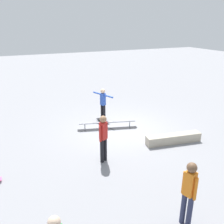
{
  "coord_description": "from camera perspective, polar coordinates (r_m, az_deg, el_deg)",
  "views": [
    {
      "loc": [
        4.49,
        9.27,
        4.61
      ],
      "look_at": [
        0.49,
        0.34,
        1.0
      ],
      "focal_mm": 39.09,
      "sensor_mm": 36.0,
      "label": 1
    }
  ],
  "objects": [
    {
      "name": "grind_rail",
      "position": [
        11.18,
        -1.05,
        -3.29
      ],
      "size": [
        2.71,
        0.98,
        0.34
      ],
      "rotation": [
        0.0,
        0.0,
        -0.28
      ],
      "color": "black",
      "rests_on": "ground_plane"
    },
    {
      "name": "bystander_red_shirt",
      "position": [
        8.34,
        -2.03,
        -5.67
      ],
      "size": [
        0.38,
        0.28,
        1.71
      ],
      "rotation": [
        0.0,
        0.0,
        0.48
      ],
      "color": "black",
      "rests_on": "ground_plane"
    },
    {
      "name": "skater_main",
      "position": [
        11.83,
        -2.13,
        2.22
      ],
      "size": [
        0.56,
        1.26,
        1.64
      ],
      "rotation": [
        0.0,
        0.0,
        1.95
      ],
      "color": "black",
      "rests_on": "ground_plane"
    },
    {
      "name": "bystander_orange_shirt",
      "position": [
        6.14,
        17.53,
        -17.22
      ],
      "size": [
        0.25,
        0.39,
        1.71
      ],
      "rotation": [
        0.0,
        0.0,
        4.98
      ],
      "color": "#2D3351",
      "rests_on": "ground_plane"
    },
    {
      "name": "skateboard_main",
      "position": [
        11.97,
        -2.16,
        -2.05
      ],
      "size": [
        0.44,
        0.82,
        0.09
      ],
      "rotation": [
        0.0,
        0.0,
        1.89
      ],
      "color": "black",
      "rests_on": "ground_plane"
    },
    {
      "name": "skate_ledge",
      "position": [
        10.23,
        14.17,
        -6.06
      ],
      "size": [
        2.33,
        0.75,
        0.37
      ],
      "primitive_type": "cube",
      "rotation": [
        0.0,
        0.0,
        -0.16
      ],
      "color": "#B2A893",
      "rests_on": "ground_plane"
    },
    {
      "name": "ground_plane",
      "position": [
        11.29,
        1.58,
        -3.87
      ],
      "size": [
        60.0,
        60.0,
        0.0
      ],
      "primitive_type": "plane",
      "color": "gray"
    }
  ]
}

